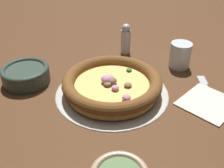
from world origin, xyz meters
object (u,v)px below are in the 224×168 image
at_px(pizza, 112,84).
at_px(napkin, 208,102).
at_px(bowl_near, 26,74).
at_px(pepper_shaker, 126,39).
at_px(drinking_cup, 180,55).
at_px(pizza_tray, 112,92).
at_px(fork, 209,93).

relative_size(pizza, napkin, 1.58).
bearing_deg(bowl_near, pepper_shaker, -82.06).
bearing_deg(pepper_shaker, drinking_cup, -145.86).
relative_size(napkin, pepper_shaker, 1.62).
bearing_deg(pizza_tray, pepper_shaker, -35.80).
height_order(pizza, pepper_shaker, pepper_shaker).
distance_m(pizza_tray, fork, 0.27).
height_order(pizza_tray, napkin, same).
relative_size(pizza, pepper_shaker, 2.55).
relative_size(pizza_tray, bowl_near, 2.30).
relative_size(fork, pepper_shaker, 1.80).
bearing_deg(pepper_shaker, pizza, 144.22).
relative_size(bowl_near, fork, 0.71).
height_order(napkin, fork, napkin).
bearing_deg(pizza, pizza_tray, -4.54).
bearing_deg(fork, pizza_tray, 89.82).
bearing_deg(pizza, pepper_shaker, -35.78).
distance_m(pizza_tray, pizza, 0.03).
relative_size(bowl_near, drinking_cup, 1.68).
xyz_separation_m(pizza_tray, napkin, (-0.15, -0.20, 0.00)).
distance_m(drinking_cup, pepper_shaker, 0.19).
bearing_deg(pepper_shaker, pizza_tray, 144.20).
distance_m(pizza_tray, pepper_shaker, 0.26).
height_order(pizza_tray, fork, pizza_tray).
bearing_deg(pizza_tray, pizza, 175.46).
bearing_deg(bowl_near, drinking_cup, -103.73).
bearing_deg(pizza, drinking_cup, -80.08).
xyz_separation_m(fork, pepper_shaker, (0.32, 0.09, 0.05)).
distance_m(pizza_tray, napkin, 0.25).
bearing_deg(drinking_cup, pizza_tray, 99.89).
relative_size(pizza_tray, drinking_cup, 3.85).
relative_size(bowl_near, pepper_shaker, 1.28).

